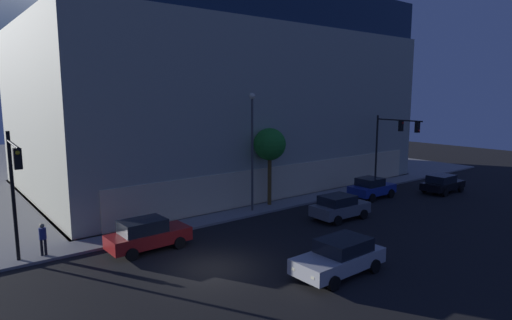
{
  "coord_description": "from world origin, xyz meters",
  "views": [
    {
      "loc": [
        -10.51,
        -16.86,
        8.4
      ],
      "look_at": [
        4.38,
        2.05,
        4.73
      ],
      "focal_mm": 29.86,
      "sensor_mm": 36.0,
      "label": 1
    }
  ],
  "objects": [
    {
      "name": "car_black",
      "position": [
        24.69,
        1.59,
        0.82
      ],
      "size": [
        4.33,
        2.12,
        1.58
      ],
      "color": "black",
      "rests_on": "ground"
    },
    {
      "name": "street_lamp_sidewalk",
      "position": [
        7.8,
        6.82,
        5.4
      ],
      "size": [
        0.44,
        0.44,
        8.42
      ],
      "color": "#454545",
      "rests_on": "sidewalk_corner"
    },
    {
      "name": "traffic_light_near_corner",
      "position": [
        -7.31,
        5.58,
        4.46
      ],
      "size": [
        0.41,
        3.87,
        6.54
      ],
      "color": "black",
      "rests_on": "sidewalk_corner"
    },
    {
      "name": "ground_plane",
      "position": [
        0.0,
        0.0,
        0.0
      ],
      "size": [
        120.0,
        120.0,
        0.0
      ],
      "primitive_type": "plane",
      "color": "black"
    },
    {
      "name": "sidewalk_corner",
      "position": [
        0.0,
        35.89,
        0.07
      ],
      "size": [
        80.0,
        60.0,
        0.15
      ],
      "primitive_type": "cube",
      "color": "gray",
      "rests_on": "ground"
    },
    {
      "name": "pedestrian_waiting",
      "position": [
        -6.1,
        6.59,
        1.17
      ],
      "size": [
        0.36,
        0.36,
        1.71
      ],
      "color": "black",
      "rests_on": "sidewalk_corner"
    },
    {
      "name": "car_blue",
      "position": [
        18.21,
        4.2,
        0.86
      ],
      "size": [
        4.06,
        2.2,
        1.7
      ],
      "color": "navy",
      "rests_on": "ground"
    },
    {
      "name": "car_grey",
      "position": [
        11.43,
        1.78,
        0.87
      ],
      "size": [
        4.18,
        2.29,
        1.68
      ],
      "color": "slate",
      "rests_on": "ground"
    },
    {
      "name": "traffic_light_far_corner",
      "position": [
        22.36,
        5.23,
        4.78
      ],
      "size": [
        0.68,
        4.83,
        6.45
      ],
      "color": "black",
      "rests_on": "sidewalk_corner"
    },
    {
      "name": "sidewalk_tree",
      "position": [
        9.86,
        7.34,
        4.72
      ],
      "size": [
        2.43,
        2.43,
        5.84
      ],
      "color": "brown",
      "rests_on": "sidewalk_corner"
    },
    {
      "name": "modern_building",
      "position": [
        12.69,
        19.21,
        8.65
      ],
      "size": [
        34.4,
        22.63,
        17.47
      ],
      "color": "#4C4C51",
      "rests_on": "ground"
    },
    {
      "name": "car_silver",
      "position": [
        4.49,
        -4.24,
        0.86
      ],
      "size": [
        4.79,
        2.28,
        1.68
      ],
      "color": "#B7BABF",
      "rests_on": "ground"
    },
    {
      "name": "car_red",
      "position": [
        -1.38,
        4.33,
        0.89
      ],
      "size": [
        4.5,
        2.1,
        1.76
      ],
      "color": "maroon",
      "rests_on": "ground"
    }
  ]
}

